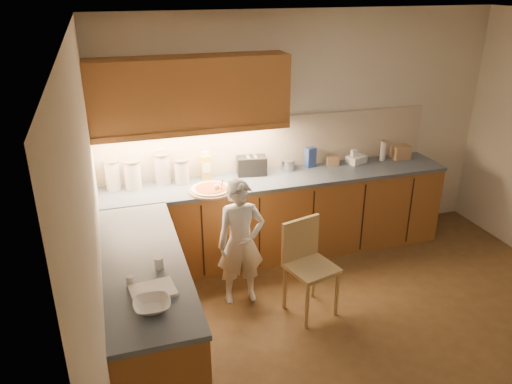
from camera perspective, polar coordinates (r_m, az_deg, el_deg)
room at (r=3.83m, az=17.05°, el=3.92°), size 4.54×4.50×2.62m
l_counter at (r=5.00m, az=-1.51°, el=-5.64°), size 3.77×2.62×0.92m
backsplash at (r=5.51m, az=1.79°, el=5.62°), size 3.75×0.02×0.58m
upper_cabinets at (r=4.97m, az=-7.53°, el=11.11°), size 1.95×0.36×0.73m
pizza_on_board at (r=4.99m, az=-5.13°, el=0.28°), size 0.45×0.45×0.18m
child at (r=4.66m, az=-1.75°, el=-5.81°), size 0.47×0.32×1.23m
wooden_chair at (r=4.60m, az=5.85°, el=-7.76°), size 0.49×0.49×0.89m
mixing_bowl at (r=3.34m, az=-11.79°, el=-12.57°), size 0.24×0.24×0.06m
canister_a at (r=5.17m, az=-16.08°, el=1.89°), size 0.15×0.15×0.31m
canister_b at (r=5.13m, az=-13.90°, el=1.95°), size 0.17×0.17×0.30m
canister_c at (r=5.21m, az=-10.63°, el=2.68°), size 0.17×0.17×0.32m
canister_d at (r=5.19m, az=-8.47°, el=2.37°), size 0.16×0.16×0.26m
oil_jug at (r=5.28m, az=-5.76°, el=2.95°), size 0.10×0.08×0.30m
toaster at (r=5.37m, az=-0.50°, el=3.03°), size 0.34×0.22×0.20m
steel_pot at (r=5.52m, az=3.64°, el=3.12°), size 0.16×0.16×0.12m
blue_box at (r=5.63m, az=6.23°, el=3.97°), size 0.13×0.10×0.22m
card_box_a at (r=5.73m, az=8.75°, el=3.53°), size 0.15×0.12×0.10m
white_bottle at (r=5.82m, az=11.08°, el=3.98°), size 0.06×0.06×0.16m
flat_pack at (r=5.85m, az=11.41°, el=3.68°), size 0.25×0.21×0.08m
tall_jar at (r=5.98m, az=14.34°, el=4.63°), size 0.08×0.08×0.24m
card_box_b at (r=6.11m, az=16.22°, el=4.39°), size 0.21×0.17×0.15m
dough_cloth at (r=3.52m, az=-11.69°, el=-10.96°), size 0.32×0.27×0.02m
spice_jar_a at (r=3.60m, az=-14.17°, el=-9.80°), size 0.06×0.06×0.07m
spice_jar_b at (r=3.75m, az=-11.03°, el=-7.97°), size 0.07×0.07×0.09m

